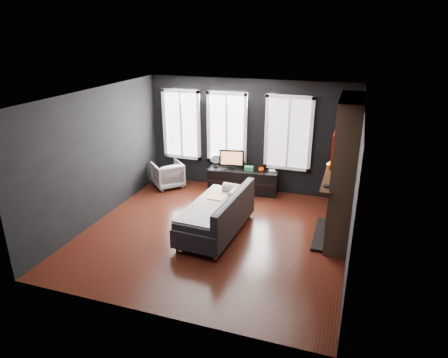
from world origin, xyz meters
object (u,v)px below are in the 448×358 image
(sofa, at_px, (216,212))
(armchair, at_px, (168,173))
(monitor, at_px, (232,158))
(media_console, at_px, (243,180))
(mug, at_px, (261,169))
(mantel_vase, at_px, (332,164))
(book, at_px, (269,167))

(sofa, xyz_separation_m, armchair, (-1.97, 1.90, -0.09))
(sofa, xyz_separation_m, monitor, (-0.37, 2.17, 0.41))
(sofa, bearing_deg, armchair, 139.47)
(sofa, relative_size, media_console, 1.21)
(armchair, height_order, mug, mug)
(armchair, bearing_deg, mantel_vase, 121.42)
(media_console, bearing_deg, sofa, -93.51)
(armchair, xyz_separation_m, media_console, (1.90, 0.29, -0.06))
(mug, bearing_deg, sofa, -99.96)
(mug, distance_m, book, 0.21)
(sofa, xyz_separation_m, media_console, (-0.07, 2.19, -0.15))
(monitor, bearing_deg, mantel_vase, -36.67)
(media_console, bearing_deg, mug, -9.73)
(mug, bearing_deg, media_console, 175.63)
(book, height_order, mantel_vase, mantel_vase)
(media_console, bearing_deg, monitor, 177.99)
(sofa, relative_size, monitor, 3.40)
(media_console, distance_m, book, 0.73)
(media_console, xyz_separation_m, monitor, (-0.29, -0.02, 0.55))
(media_console, bearing_deg, book, 3.89)
(sofa, bearing_deg, mantel_vase, 29.64)
(armchair, xyz_separation_m, book, (2.50, 0.39, 0.33))
(armchair, bearing_deg, mug, 140.32)
(sofa, bearing_deg, media_console, 95.32)
(sofa, distance_m, media_console, 2.20)
(monitor, xyz_separation_m, mantel_vase, (2.40, -1.17, 0.48))
(armchair, relative_size, media_console, 0.42)
(sofa, height_order, media_console, sofa)
(sofa, height_order, armchair, sofa)
(monitor, distance_m, mug, 0.77)
(mug, xyz_separation_m, mantel_vase, (1.65, -1.16, 0.69))
(mug, bearing_deg, mantel_vase, -34.93)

